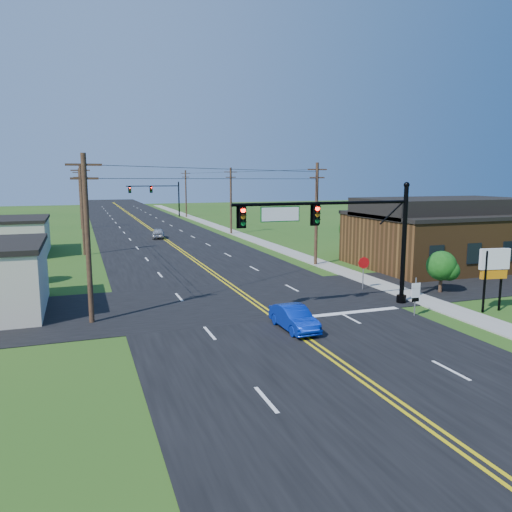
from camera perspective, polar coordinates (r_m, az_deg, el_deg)
name	(u,v)px	position (r m, az deg, el deg)	size (l,w,h in m)	color
ground	(339,366)	(21.51, 9.46, -12.31)	(260.00, 260.00, 0.00)	#244D16
road_main	(157,235)	(68.60, -11.21, 2.39)	(16.00, 220.00, 0.04)	black
road_cross	(247,299)	(32.01, -1.03, -4.99)	(70.00, 10.00, 0.04)	black
sidewalk	(255,240)	(61.44, -0.07, 1.82)	(2.00, 160.00, 0.08)	gray
signal_mast_main	(340,230)	(29.30, 9.55, 2.98)	(11.30, 0.60, 7.48)	black
signal_mast_far	(156,194)	(98.54, -11.33, 7.01)	(10.98, 0.60, 7.48)	black
brick_building	(441,239)	(46.68, 20.39, 1.80)	(14.20, 11.20, 4.70)	brown
utility_pole_left_a	(87,236)	(27.62, -18.71, 2.19)	(1.80, 0.28, 9.00)	#311D16
utility_pole_left_b	(82,208)	(52.53, -19.24, 5.21)	(1.80, 0.28, 9.00)	#311D16
utility_pole_left_c	(80,197)	(79.50, -19.44, 6.34)	(1.80, 0.28, 9.00)	#311D16
utility_pole_right_a	(316,212)	(44.19, 6.92, 5.01)	(1.80, 0.28, 9.00)	#311D16
utility_pole_right_b	(231,199)	(68.41, -2.89, 6.48)	(1.80, 0.28, 9.00)	#311D16
utility_pole_right_c	(186,193)	(97.50, -8.02, 7.17)	(1.80, 0.28, 9.00)	#311D16
tree_right_back	(354,229)	(50.83, 11.13, 3.03)	(3.00, 3.00, 4.10)	#311D16
shrub_corner	(441,266)	(35.84, 20.43, -1.06)	(2.00, 2.00, 2.86)	#311D16
tree_left	(21,255)	(40.06, -25.30, 0.11)	(2.40, 2.40, 3.37)	#311D16
blue_car	(294,319)	(25.76, 4.36, -7.15)	(1.30, 3.73, 1.23)	#0726A9
distant_car	(158,233)	(64.67, -11.11, 2.55)	(1.52, 3.77, 1.28)	#B6B6BB
route_sign	(416,294)	(29.40, 17.77, -4.15)	(0.56, 0.09, 2.22)	slate
stop_sign	(364,266)	(35.23, 12.20, -1.14)	(0.82, 0.16, 2.33)	slate
pylon_sign	(494,266)	(31.83, 25.56, -1.02)	(1.83, 0.55, 3.72)	black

